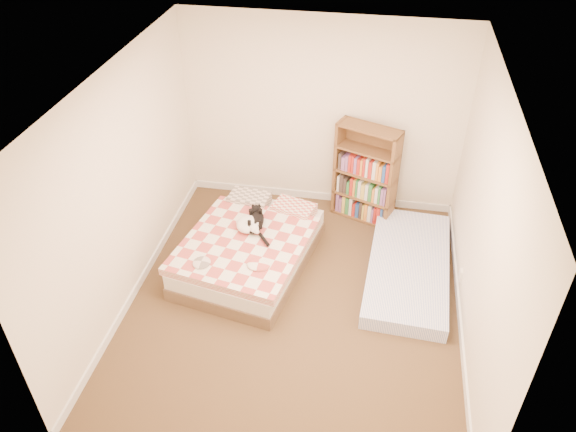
% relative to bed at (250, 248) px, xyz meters
% --- Properties ---
extents(room, '(3.51, 4.01, 2.51)m').
position_rel_bed_xyz_m(room, '(0.61, -0.54, 0.98)').
color(room, '#49381F').
rests_on(room, ground).
extents(bed, '(1.56, 1.99, 0.48)m').
position_rel_bed_xyz_m(bed, '(0.00, 0.00, 0.00)').
color(bed, brown).
rests_on(bed, room).
extents(bookshelf, '(0.87, 0.53, 1.30)m').
position_rel_bed_xyz_m(bookshelf, '(1.22, 1.17, 0.28)').
color(bookshelf, brown).
rests_on(bookshelf, room).
extents(floor_mattress, '(0.99, 2.01, 0.18)m').
position_rel_bed_xyz_m(floor_mattress, '(1.82, 0.13, -0.13)').
color(floor_mattress, '#7F8FD3').
rests_on(floor_mattress, room).
extents(black_cat, '(0.27, 0.68, 0.15)m').
position_rel_bed_xyz_m(black_cat, '(0.05, 0.16, 0.28)').
color(black_cat, black).
rests_on(black_cat, bed).
extents(white_dog, '(0.30, 0.31, 0.14)m').
position_rel_bed_xyz_m(white_dog, '(-0.02, 0.06, 0.28)').
color(white_dog, white).
rests_on(white_dog, bed).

